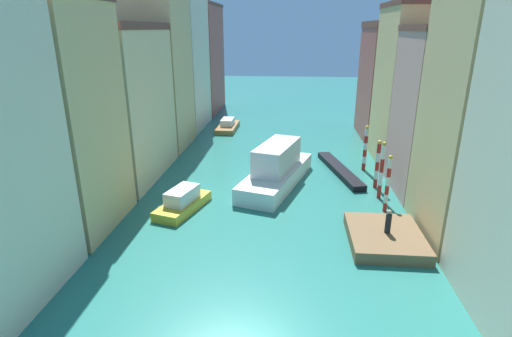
{
  "coord_description": "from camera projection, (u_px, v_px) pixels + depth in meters",
  "views": [
    {
      "loc": [
        1.49,
        -13.4,
        12.77
      ],
      "look_at": [
        -1.32,
        18.52,
        1.5
      ],
      "focal_mm": 28.0,
      "sensor_mm": 36.0,
      "label": 1
    }
  ],
  "objects": [
    {
      "name": "building_right_1",
      "position": [
        496.0,
        106.0,
        23.45
      ],
      "size": [
        6.85,
        7.44,
        16.85
      ],
      "color": "#DBB77A",
      "rests_on": "ground"
    },
    {
      "name": "mooring_pole_0",
      "position": [
        388.0,
        183.0,
        28.79
      ],
      "size": [
        0.32,
        0.32,
        4.34
      ],
      "color": "red",
      "rests_on": "ground"
    },
    {
      "name": "person_on_dock",
      "position": [
        388.0,
        222.0,
        24.62
      ],
      "size": [
        0.36,
        0.36,
        1.54
      ],
      "color": "black",
      "rests_on": "waterfront_dock"
    },
    {
      "name": "gondola_black",
      "position": [
        340.0,
        170.0,
        37.32
      ],
      "size": [
        3.51,
        9.75,
        0.54
      ],
      "color": "black",
      "rests_on": "ground"
    },
    {
      "name": "motorboat_1",
      "position": [
        228.0,
        126.0,
        53.0
      ],
      "size": [
        2.47,
        6.34,
        1.51
      ],
      "color": "olive",
      "rests_on": "ground"
    },
    {
      "name": "building_right_3",
      "position": [
        417.0,
        86.0,
        38.19
      ],
      "size": [
        6.85,
        8.6,
        15.1
      ],
      "color": "#DBB77A",
      "rests_on": "ground"
    },
    {
      "name": "ground_plane",
      "position": [
        274.0,
        163.0,
        39.98
      ],
      "size": [
        154.0,
        154.0,
        0.0
      ],
      "primitive_type": "plane",
      "color": "#28756B"
    },
    {
      "name": "mooring_pole_3",
      "position": [
        365.0,
        147.0,
        37.45
      ],
      "size": [
        0.38,
        0.38,
        4.33
      ],
      "color": "red",
      "rests_on": "ground"
    },
    {
      "name": "building_right_2",
      "position": [
        445.0,
        113.0,
        31.08
      ],
      "size": [
        6.85,
        7.39,
        13.04
      ],
      "color": "tan",
      "rests_on": "ground"
    },
    {
      "name": "mooring_pole_1",
      "position": [
        381.0,
        170.0,
        31.08
      ],
      "size": [
        0.34,
        0.34,
        4.64
      ],
      "color": "red",
      "rests_on": "ground"
    },
    {
      "name": "building_left_5",
      "position": [
        197.0,
        59.0,
        62.89
      ],
      "size": [
        6.85,
        12.14,
        16.42
      ],
      "color": "#B25147",
      "rests_on": "ground"
    },
    {
      "name": "building_right_4",
      "position": [
        393.0,
        81.0,
        47.54
      ],
      "size": [
        6.85,
        10.13,
        13.58
      ],
      "color": "#B25147",
      "rests_on": "ground"
    },
    {
      "name": "building_left_2",
      "position": [
        118.0,
        103.0,
        34.65
      ],
      "size": [
        6.85,
        11.45,
        13.26
      ],
      "color": "beige",
      "rests_on": "ground"
    },
    {
      "name": "motorboat_0",
      "position": [
        183.0,
        202.0,
        29.53
      ],
      "size": [
        3.45,
        5.56,
        1.69
      ],
      "color": "gold",
      "rests_on": "ground"
    },
    {
      "name": "mooring_pole_2",
      "position": [
        377.0,
        164.0,
        33.23
      ],
      "size": [
        0.35,
        0.35,
        4.15
      ],
      "color": "red",
      "rests_on": "ground"
    },
    {
      "name": "building_left_3",
      "position": [
        153.0,
        60.0,
        43.15
      ],
      "size": [
        6.85,
        8.05,
        19.01
      ],
      "color": "#DBB77A",
      "rests_on": "ground"
    },
    {
      "name": "vaporetto_white",
      "position": [
        277.0,
        169.0,
        34.13
      ],
      "size": [
        6.35,
        11.5,
        3.65
      ],
      "color": "white",
      "rests_on": "ground"
    },
    {
      "name": "building_left_4",
      "position": [
        176.0,
        51.0,
        51.61
      ],
      "size": [
        6.85,
        10.04,
        20.04
      ],
      "color": "beige",
      "rests_on": "ground"
    },
    {
      "name": "building_left_1",
      "position": [
        52.0,
        117.0,
        25.16
      ],
      "size": [
        6.85,
        7.53,
        15.01
      ],
      "color": "#DBB77A",
      "rests_on": "ground"
    },
    {
      "name": "waterfront_dock",
      "position": [
        385.0,
        237.0,
        25.06
      ],
      "size": [
        4.47,
        5.41,
        0.76
      ],
      "color": "brown",
      "rests_on": "ground"
    }
  ]
}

